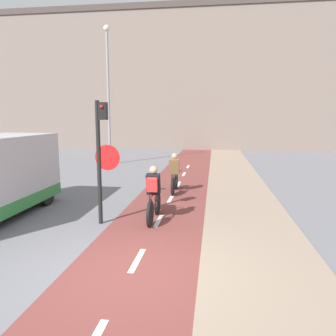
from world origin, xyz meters
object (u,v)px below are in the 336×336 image
cyclist_near (154,195)px  cyclist_far (174,175)px  street_lamp_far (108,83)px  traffic_light_pole (102,149)px

cyclist_near → cyclist_far: cyclist_near is taller
street_lamp_far → cyclist_far: size_ratio=4.64×
traffic_light_pole → cyclist_far: (1.44, 3.87, -1.33)m
traffic_light_pole → cyclist_near: bearing=17.8°
traffic_light_pole → street_lamp_far: street_lamp_far is taller
traffic_light_pole → cyclist_far: bearing=69.6°
cyclist_far → cyclist_near: bearing=-92.5°
traffic_light_pole → street_lamp_far: (-3.35, 10.90, 2.81)m
cyclist_near → cyclist_far: 3.46m
street_lamp_far → cyclist_near: size_ratio=4.48×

